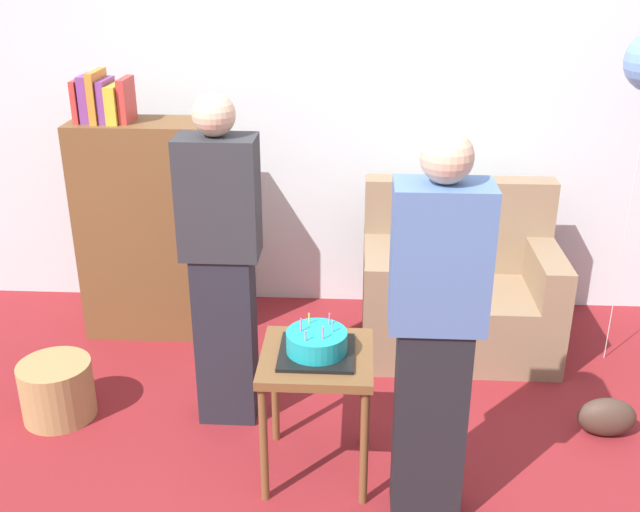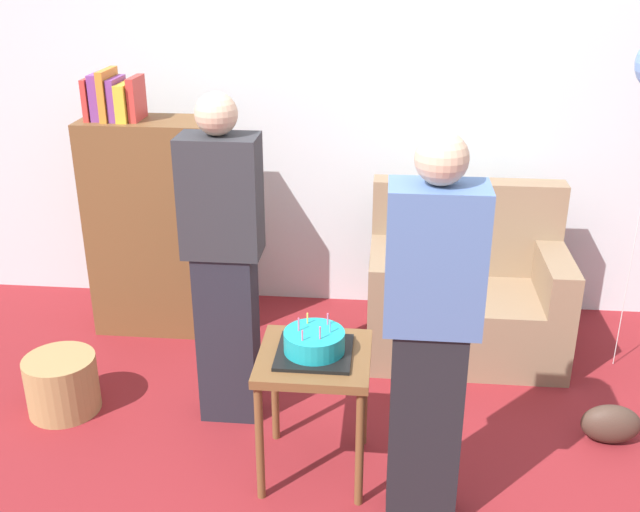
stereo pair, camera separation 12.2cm
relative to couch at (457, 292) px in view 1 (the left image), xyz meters
name	(u,v)px [view 1 (the left image)]	position (x,y,z in m)	size (l,w,h in m)	color
ground_plane	(348,506)	(-0.60, -1.44, -0.34)	(8.00, 8.00, 0.00)	maroon
wall_back	(359,97)	(-0.60, 0.61, 1.01)	(6.00, 0.10, 2.70)	silver
couch	(457,292)	(0.00, 0.00, 0.00)	(1.10, 0.70, 0.96)	#8C7054
bookshelf	(149,226)	(-1.82, 0.10, 0.34)	(0.80, 0.36, 1.58)	brown
side_table	(317,372)	(-0.75, -1.20, 0.17)	(0.48, 0.48, 0.60)	brown
birthday_cake	(317,344)	(-0.75, -1.20, 0.31)	(0.32, 0.32, 0.17)	black
person_blowing_candles	(222,264)	(-1.22, -0.80, 0.49)	(0.36, 0.22, 1.63)	#23232D
person_holding_cake	(435,336)	(-0.28, -1.43, 0.49)	(0.36, 0.22, 1.63)	black
wicker_basket	(57,390)	(-2.08, -0.86, -0.19)	(0.36, 0.36, 0.30)	#A88451
handbag	(607,417)	(0.64, -0.86, -0.24)	(0.28, 0.14, 0.20)	#473328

